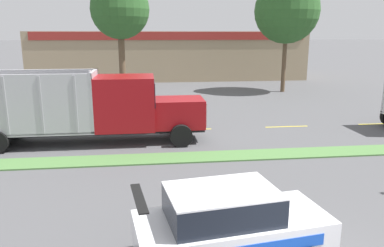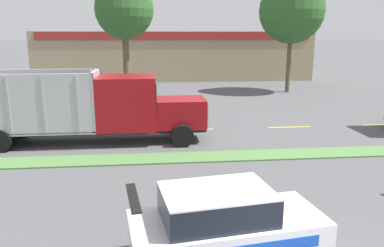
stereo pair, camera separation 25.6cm
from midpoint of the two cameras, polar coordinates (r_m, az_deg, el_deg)
name	(u,v)px [view 1 (the left image)]	position (r m, az deg, el deg)	size (l,w,h in m)	color
grass_verge	(222,156)	(15.61, 4.18, -4.98)	(120.00, 1.32, 0.06)	#517F42
centre_line_3	(85,133)	(20.10, -16.31, -1.34)	(2.40, 0.14, 0.01)	yellow
centre_line_4	(189,129)	(19.92, -0.82, -0.92)	(2.40, 0.14, 0.01)	yellow
centre_line_5	(287,127)	(21.16, 13.88, -0.46)	(2.40, 0.14, 0.01)	yellow
centre_line_6	(378,124)	(23.60, 26.25, -0.04)	(2.40, 0.14, 0.01)	yellow
dump_truck_mid	(95,110)	(17.81, -14.90, 2.07)	(12.08, 2.64, 3.45)	black
rally_car	(229,224)	(8.59, 4.79, -15.04)	(4.49, 2.40, 1.76)	white
store_building_backdrop	(168,54)	(45.17, -3.79, 10.50)	(29.45, 12.10, 5.20)	#9E896B
tree_behind_left	(287,4)	(33.70, 14.10, 17.23)	(5.43, 5.43, 10.90)	brown
tree_behind_centre	(120,4)	(29.76, -11.23, 17.47)	(4.41, 4.41, 10.05)	brown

